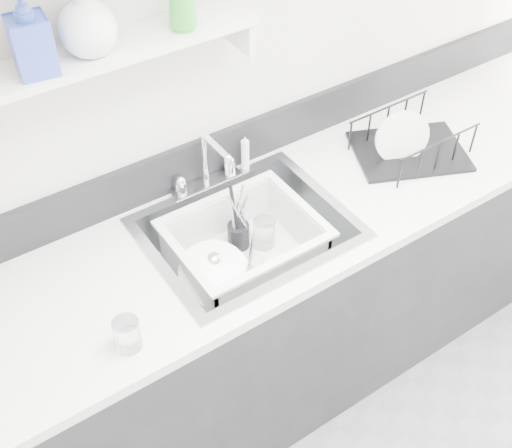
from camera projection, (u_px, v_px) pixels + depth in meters
counter_run at (248, 318)px, 2.35m from camera, size 3.20×0.62×0.92m
backsplash at (198, 160)px, 2.16m from camera, size 3.20×0.02×0.16m
sink at (247, 248)px, 2.10m from camera, size 0.64×0.52×0.20m
faucet at (207, 173)px, 2.14m from camera, size 0.26×0.18×0.23m
side_sprayer at (245, 153)px, 2.20m from camera, size 0.03×0.03×0.14m
wall_shelf at (80, 62)px, 1.62m from camera, size 1.00×0.16×0.12m
wash_tub at (245, 247)px, 2.08m from camera, size 0.49×0.41×0.18m
plate_stack at (217, 279)px, 2.05m from camera, size 0.28×0.27×0.11m
utensil_cup at (238, 233)px, 2.16m from camera, size 0.07×0.07×0.25m
ladle at (235, 267)px, 2.07m from camera, size 0.28×0.25×0.08m
tumbler_in_tub at (264, 233)px, 2.16m from camera, size 0.10×0.10×0.11m
tumbler_counter at (128, 334)px, 1.68m from camera, size 0.09×0.09×0.10m
dish_rack at (412, 137)px, 2.27m from camera, size 0.48×0.43×0.14m
bowl_small at (279, 263)px, 2.11m from camera, size 0.13×0.13×0.03m
soap_bottle_b at (29, 32)px, 1.48m from camera, size 0.10×0.11×0.21m
soap_bottle_c at (86, 18)px, 1.55m from camera, size 0.16×0.16×0.19m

